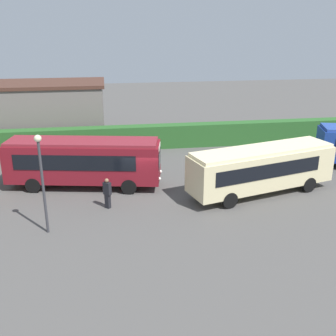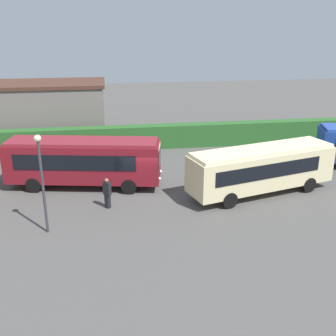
{
  "view_description": "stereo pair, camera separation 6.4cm",
  "coord_description": "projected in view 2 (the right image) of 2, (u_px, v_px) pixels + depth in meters",
  "views": [
    {
      "loc": [
        -2.01,
        -24.59,
        10.46
      ],
      "look_at": [
        1.88,
        0.74,
        1.21
      ],
      "focal_mm": 43.36,
      "sensor_mm": 36.0,
      "label": 1
    },
    {
      "loc": [
        -1.95,
        -24.6,
        10.46
      ],
      "look_at": [
        1.88,
        0.74,
        1.21
      ],
      "focal_mm": 43.36,
      "sensor_mm": 36.0,
      "label": 2
    }
  ],
  "objects": [
    {
      "name": "ground_plane",
      "position": [
        142.0,
        190.0,
        26.7
      ],
      "size": [
        100.49,
        100.49,
        0.0
      ],
      "primitive_type": "plane",
      "color": "#514F4C"
    },
    {
      "name": "depot_building",
      "position": [
        48.0,
        111.0,
        37.48
      ],
      "size": [
        10.53,
        5.93,
        5.34
      ],
      "color": "slate",
      "rests_on": "ground_plane"
    },
    {
      "name": "hedge_row",
      "position": [
        132.0,
        137.0,
        35.25
      ],
      "size": [
        62.25,
        1.25,
        2.0
      ],
      "primitive_type": "cube",
      "color": "#295D27",
      "rests_on": "ground_plane"
    },
    {
      "name": "bus_cream",
      "position": [
        262.0,
        167.0,
        25.7
      ],
      "size": [
        10.0,
        4.89,
        3.04
      ],
      "rotation": [
        0.0,
        0.0,
        0.27
      ],
      "color": "beige",
      "rests_on": "ground_plane"
    },
    {
      "name": "person_center",
      "position": [
        107.0,
        192.0,
        23.88
      ],
      "size": [
        0.51,
        0.49,
        1.88
      ],
      "rotation": [
        0.0,
        0.0,
        0.86
      ],
      "color": "black",
      "rests_on": "ground_plane"
    },
    {
      "name": "person_right",
      "position": [
        254.0,
        166.0,
        28.57
      ],
      "size": [
        0.32,
        0.51,
        1.72
      ],
      "rotation": [
        0.0,
        0.0,
        6.15
      ],
      "color": "black",
      "rests_on": "ground_plane"
    },
    {
      "name": "lamppost",
      "position": [
        41.0,
        173.0,
        20.29
      ],
      "size": [
        0.36,
        0.36,
        5.31
      ],
      "color": "#38383D",
      "rests_on": "ground_plane"
    },
    {
      "name": "bus_maroon",
      "position": [
        84.0,
        160.0,
        26.72
      ],
      "size": [
        10.36,
        4.28,
        3.25
      ],
      "rotation": [
        0.0,
        0.0,
        -0.19
      ],
      "color": "maroon",
      "rests_on": "ground_plane"
    }
  ]
}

